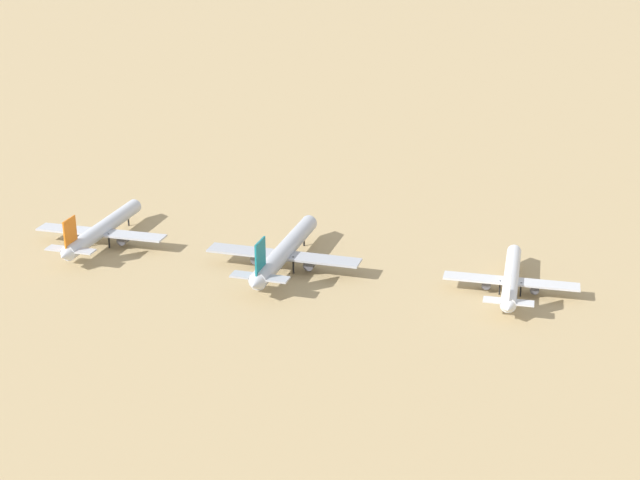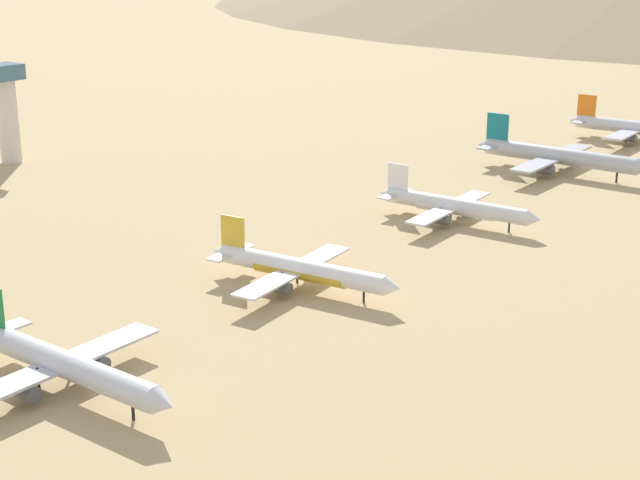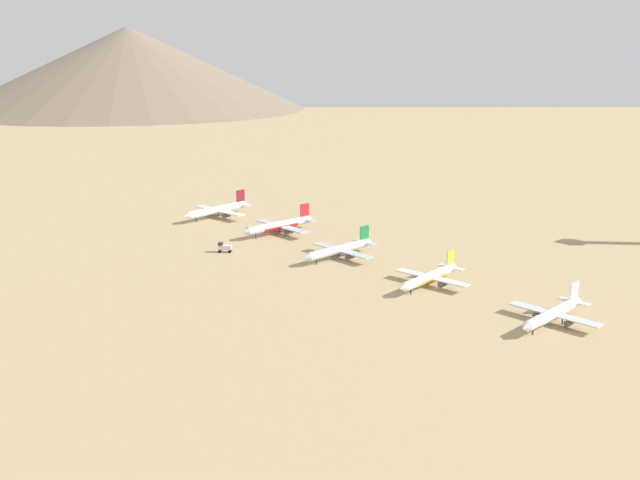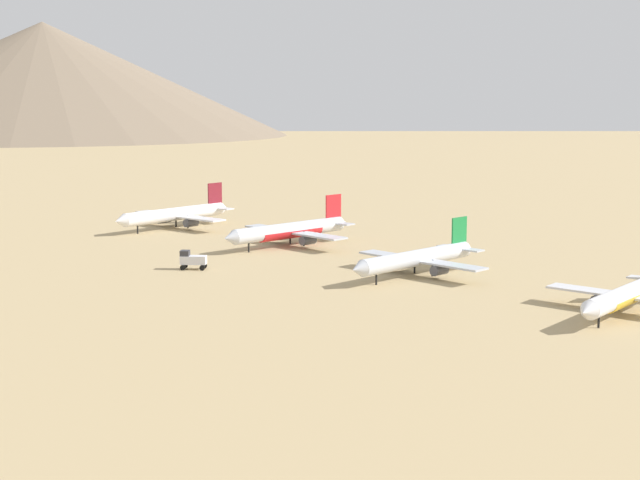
% 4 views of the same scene
% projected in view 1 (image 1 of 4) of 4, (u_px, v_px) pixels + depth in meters
% --- Properties ---
extents(parked_jet_4, '(33.67, 27.34, 9.71)m').
position_uv_depth(parked_jet_4, '(511.00, 278.00, 183.51)').
color(parked_jet_4, silver).
rests_on(parked_jet_4, ground).
extents(parked_jet_5, '(41.80, 33.85, 12.09)m').
position_uv_depth(parked_jet_5, '(285.00, 251.00, 194.88)').
color(parked_jet_5, '#B2B7C1').
rests_on(parked_jet_5, ground).
extents(parked_jet_6, '(38.49, 31.21, 11.11)m').
position_uv_depth(parked_jet_6, '(103.00, 229.00, 208.63)').
color(parked_jet_6, silver).
rests_on(parked_jet_6, ground).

